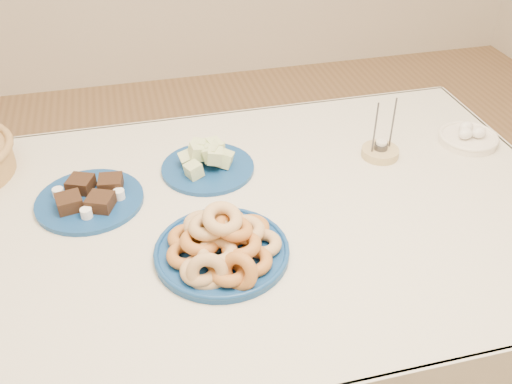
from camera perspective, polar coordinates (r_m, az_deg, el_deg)
dining_table at (r=1.55m, az=-0.45°, el=-5.10°), size 1.71×1.11×0.75m
donut_platter at (r=1.33m, az=-3.43°, el=-5.35°), size 0.41×0.41×0.15m
melon_plate at (r=1.64m, az=-4.87°, el=3.08°), size 0.32×0.32×0.09m
brownie_plate at (r=1.57m, az=-16.27°, el=-0.58°), size 0.31×0.31×0.05m
candle_holder at (r=1.74m, az=12.31°, el=4.02°), size 0.13×0.13×0.18m
egg_bowl at (r=1.88m, az=20.47°, el=5.17°), size 0.20×0.20×0.06m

